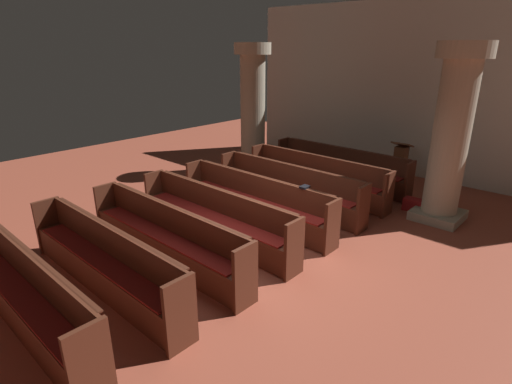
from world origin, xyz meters
TOP-DOWN VIEW (x-y plane):
  - ground_plane at (0.00, 0.00)m, footprint 19.20×19.20m
  - back_wall at (0.00, 6.08)m, footprint 10.00×0.16m
  - pew_row_0 at (-0.82, 3.99)m, footprint 3.66×0.47m
  - pew_row_1 at (-0.82, 2.92)m, footprint 3.66×0.46m
  - pew_row_2 at (-0.82, 1.86)m, footprint 3.66×0.46m
  - pew_row_3 at (-0.82, 0.80)m, footprint 3.66×0.46m
  - pew_row_4 at (-0.82, -0.27)m, footprint 3.66×0.46m
  - pew_row_5 at (-0.82, -1.33)m, footprint 3.66×0.47m
  - pew_row_6 at (-0.82, -2.39)m, footprint 3.66×0.46m
  - pew_row_7 at (-0.82, -3.45)m, footprint 3.66×0.46m
  - pillar_aisle_side at (1.84, 3.46)m, footprint 0.98×0.98m
  - pillar_far_side at (-3.43, 3.57)m, footprint 0.98×0.98m
  - lectern at (0.23, 5.18)m, footprint 0.48×0.45m
  - hymn_book at (0.23, 0.99)m, footprint 0.13×0.18m
  - kneeler_box_red at (1.30, 3.55)m, footprint 0.42×0.24m

SIDE VIEW (x-z plane):
  - ground_plane at x=0.00m, z-range 0.00..0.00m
  - kneeler_box_red at x=1.30m, z-range 0.00..0.27m
  - lectern at x=0.23m, z-range -0.09..0.99m
  - pew_row_0 at x=-0.82m, z-range 0.03..0.97m
  - pew_row_1 at x=-0.82m, z-range 0.03..0.97m
  - pew_row_2 at x=-0.82m, z-range 0.03..0.97m
  - pew_row_3 at x=-0.82m, z-range 0.03..0.97m
  - pew_row_4 at x=-0.82m, z-range 0.03..0.97m
  - pew_row_5 at x=-0.82m, z-range 0.03..0.97m
  - pew_row_6 at x=-0.82m, z-range 0.03..0.97m
  - pew_row_7 at x=-0.82m, z-range 0.03..0.97m
  - hymn_book at x=0.23m, z-range 0.94..0.98m
  - pillar_aisle_side at x=1.84m, z-range 0.07..3.51m
  - pillar_far_side at x=-3.43m, z-range 0.07..3.51m
  - back_wall at x=0.00m, z-range 0.00..4.50m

